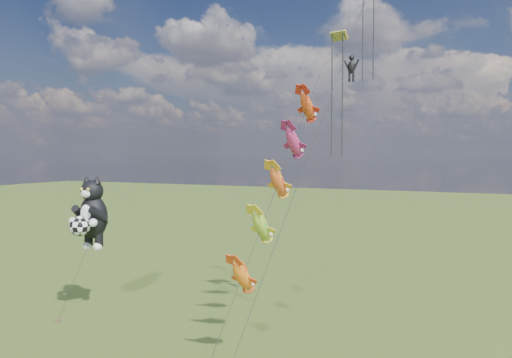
% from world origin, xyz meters
% --- Properties ---
extents(ground, '(300.00, 300.00, 0.00)m').
position_xyz_m(ground, '(0.00, 0.00, 0.00)').
color(ground, '#263E0F').
extents(cat_kite_rig, '(2.86, 4.29, 10.98)m').
position_xyz_m(cat_kite_rig, '(-0.41, 5.11, 8.02)').
color(cat_kite_rig, brown).
rests_on(cat_kite_rig, ground).
extents(fish_windsock_rig, '(2.09, 15.89, 19.12)m').
position_xyz_m(fish_windsock_rig, '(15.26, 5.62, 10.73)').
color(fish_windsock_rig, brown).
rests_on(fish_windsock_rig, ground).
extents(parafoil_rig, '(4.18, 17.29, 26.99)m').
position_xyz_m(parafoil_rig, '(19.37, 7.93, 18.99)').
color(parafoil_rig, brown).
rests_on(parafoil_rig, ground).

